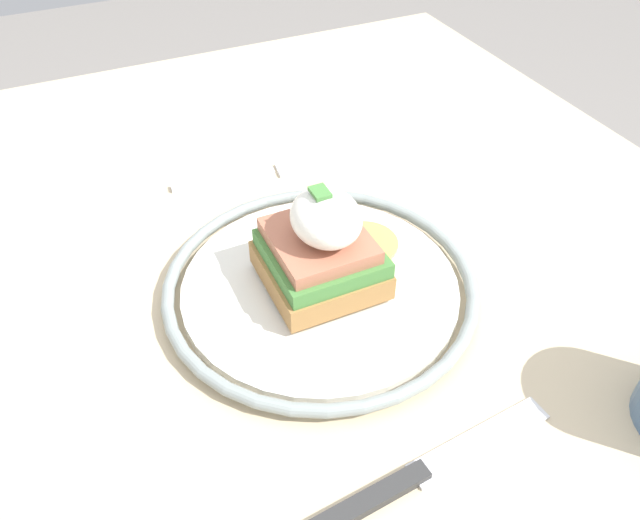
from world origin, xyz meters
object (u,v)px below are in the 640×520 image
at_px(plate, 320,286).
at_px(fork, 253,175).
at_px(sandwich, 323,248).
at_px(knife, 417,475).

height_order(plate, fork, plate).
xyz_separation_m(sandwich, fork, (-0.18, 0.01, -0.04)).
xyz_separation_m(plate, knife, (0.17, -0.01, -0.01)).
relative_size(plate, knife, 1.42).
xyz_separation_m(plate, fork, (-0.18, 0.01, -0.01)).
bearing_deg(knife, fork, 176.37).
relative_size(plate, fork, 1.78).
bearing_deg(plate, knife, -4.57).
relative_size(sandwich, fork, 0.88).
relative_size(sandwich, knife, 0.70).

